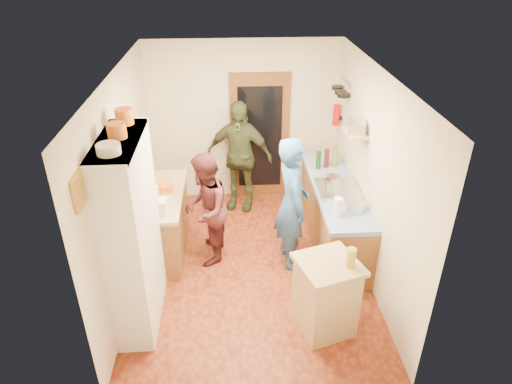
{
  "coord_description": "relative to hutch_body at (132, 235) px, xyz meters",
  "views": [
    {
      "loc": [
        -0.23,
        -4.89,
        3.86
      ],
      "look_at": [
        0.08,
        0.15,
        1.05
      ],
      "focal_mm": 32.0,
      "sensor_mm": 36.0,
      "label": 1
    }
  ],
  "objects": [
    {
      "name": "oil_jar",
      "position": [
        2.27,
        -0.41,
        -0.09
      ],
      "size": [
        0.13,
        0.13,
        0.21
      ],
      "primitive_type": "cylinder",
      "rotation": [
        0.0,
        0.0,
        0.31
      ],
      "color": "#AD9E2D",
      "rests_on": "island_top"
    },
    {
      "name": "pan_hang_a",
      "position": [
        2.7,
        2.15,
        0.82
      ],
      "size": [
        0.18,
        0.18,
        0.05
      ],
      "primitive_type": "cylinder",
      "color": "black",
      "rests_on": "pan_rail"
    },
    {
      "name": "orange_pot_a",
      "position": [
        0.0,
        0.04,
        1.17
      ],
      "size": [
        0.18,
        0.18,
        0.15
      ],
      "primitive_type": "cylinder",
      "color": "orange",
      "rests_on": "hutch_top_shelf"
    },
    {
      "name": "wall_back",
      "position": [
        1.3,
        2.81,
        0.2
      ],
      "size": [
        3.0,
        0.02,
        2.6
      ],
      "primitive_type": "cube",
      "color": "beige",
      "rests_on": "ground"
    },
    {
      "name": "person_back",
      "position": [
        1.21,
        2.4,
        -0.21
      ],
      "size": [
        1.13,
        0.72,
        1.79
      ],
      "primitive_type": "imported",
      "rotation": [
        0.0,
        0.0,
        -0.3
      ],
      "color": "#353D23",
      "rests_on": "ground"
    },
    {
      "name": "hutch_body",
      "position": [
        0.0,
        0.0,
        0.0
      ],
      "size": [
        0.4,
        1.2,
        2.2
      ],
      "primitive_type": "cube",
      "color": "silver",
      "rests_on": "ground"
    },
    {
      "name": "radio",
      "position": [
        2.67,
        1.25,
        0.69
      ],
      "size": [
        0.28,
        0.34,
        0.15
      ],
      "primitive_type": "cube",
      "rotation": [
        0.0,
        0.0,
        -0.23
      ],
      "color": "silver",
      "rests_on": "wall_shelf"
    },
    {
      "name": "hutch_top_shelf",
      "position": [
        0.0,
        0.0,
        1.08
      ],
      "size": [
        0.4,
        1.14,
        0.04
      ],
      "primitive_type": "cube",
      "color": "silver",
      "rests_on": "hutch_body"
    },
    {
      "name": "right_counter_base",
      "position": [
        2.5,
        1.3,
        -0.68
      ],
      "size": [
        0.6,
        2.2,
        0.84
      ],
      "primitive_type": "cube",
      "color": "olive",
      "rests_on": "ground"
    },
    {
      "name": "bottle_c",
      "position": [
        2.61,
        1.95,
        -0.04
      ],
      "size": [
        0.09,
        0.09,
        0.32
      ],
      "primitive_type": "cylinder",
      "rotation": [
        0.0,
        0.0,
        -0.14
      ],
      "color": "olive",
      "rests_on": "right_counter_top"
    },
    {
      "name": "picture_frame",
      "position": [
        -0.18,
        -0.75,
        0.95
      ],
      "size": [
        0.03,
        0.25,
        0.3
      ],
      "primitive_type": "cube",
      "color": "gold",
      "rests_on": "wall_left"
    },
    {
      "name": "fire_extinguisher",
      "position": [
        2.71,
        2.5,
        0.4
      ],
      "size": [
        0.11,
        0.11,
        0.32
      ],
      "primitive_type": "cylinder",
      "color": "red",
      "rests_on": "wall_right"
    },
    {
      "name": "island_top",
      "position": [
        2.06,
        -0.35,
        -0.22
      ],
      "size": [
        0.78,
        0.78,
        0.05
      ],
      "primitive_type": "cube",
      "rotation": [
        0.0,
        0.0,
        0.31
      ],
      "color": "tan",
      "rests_on": "island_base"
    },
    {
      "name": "wall_right",
      "position": [
        2.81,
        0.8,
        0.2
      ],
      "size": [
        0.02,
        4.0,
        2.6
      ],
      "primitive_type": "cube",
      "color": "beige",
      "rests_on": "ground"
    },
    {
      "name": "door_frame",
      "position": [
        1.55,
        2.77,
        -0.05
      ],
      "size": [
        0.95,
        0.06,
        2.1
      ],
      "primitive_type": "cube",
      "color": "brown",
      "rests_on": "ground"
    },
    {
      "name": "left_counter_top",
      "position": [
        0.1,
        1.25,
        -0.23
      ],
      "size": [
        0.64,
        1.44,
        0.05
      ],
      "primitive_type": "cube",
      "color": "tan",
      "rests_on": "left_counter_base"
    },
    {
      "name": "paper_towel",
      "position": [
        2.35,
        0.57,
        -0.08
      ],
      "size": [
        0.13,
        0.13,
        0.24
      ],
      "primitive_type": "cylinder",
      "rotation": [
        0.0,
        0.0,
        0.16
      ],
      "color": "white",
      "rests_on": "right_counter_top"
    },
    {
      "name": "mixing_bowl",
      "position": [
        2.6,
        0.7,
        -0.15
      ],
      "size": [
        0.32,
        0.32,
        0.1
      ],
      "primitive_type": "cylinder",
      "rotation": [
        0.0,
        0.0,
        0.26
      ],
      "color": "silver",
      "rests_on": "right_counter_top"
    },
    {
      "name": "orange_pot_b",
      "position": [
        0.0,
        0.41,
        1.18
      ],
      "size": [
        0.18,
        0.18,
        0.16
      ],
      "primitive_type": "cylinder",
      "color": "orange",
      "rests_on": "hutch_top_shelf"
    },
    {
      "name": "bottle_b",
      "position": [
        2.48,
        1.92,
        -0.06
      ],
      "size": [
        0.09,
        0.09,
        0.29
      ],
      "primitive_type": "cylinder",
      "rotation": [
        0.0,
        0.0,
        -0.21
      ],
      "color": "#591419",
      "rests_on": "right_counter_top"
    },
    {
      "name": "ceiling",
      "position": [
        1.3,
        0.8,
        1.51
      ],
      "size": [
        3.0,
        4.0,
        0.02
      ],
      "primitive_type": "cube",
      "color": "silver",
      "rests_on": "ground"
    },
    {
      "name": "ext_bracket",
      "position": [
        2.77,
        2.5,
        0.35
      ],
      "size": [
        0.06,
        0.1,
        0.04
      ],
      "primitive_type": "cube",
      "color": "black",
      "rests_on": "wall_right"
    },
    {
      "name": "kettle",
      "position": [
        0.05,
        1.12,
        -0.11
      ],
      "size": [
        0.16,
        0.16,
        0.18
      ],
      "primitive_type": "cylinder",
      "rotation": [
        0.0,
        0.0,
        -0.0
      ],
      "color": "white",
      "rests_on": "left_counter_top"
    },
    {
      "name": "plate_stack",
      "position": [
        0.0,
        -0.34,
        1.14
      ],
      "size": [
        0.22,
        0.22,
        0.09
      ],
      "primitive_type": "cylinder",
      "color": "white",
      "rests_on": "hutch_top_shelf"
    },
    {
      "name": "wall_shelf",
      "position": [
        2.67,
        1.25,
        0.6
      ],
      "size": [
        0.26,
        0.42,
        0.03
      ],
      "primitive_type": "cube",
      "color": "tan",
      "rests_on": "wall_right"
    },
    {
      "name": "pot_on_hob",
      "position": [
        2.45,
        1.3,
        -0.1
      ],
      "size": [
        0.19,
        0.19,
        0.13
      ],
      "primitive_type": "cylinder",
      "color": "silver",
      "rests_on": "hob"
    },
    {
      "name": "hob",
      "position": [
        2.5,
        1.22,
        -0.18
      ],
      "size": [
        0.55,
        0.58,
        0.04
      ],
      "primitive_type": "cube",
      "color": "silver",
      "rests_on": "right_counter_top"
    },
    {
      "name": "floor",
      "position": [
        1.3,
        0.8,
        -1.11
      ],
      "size": [
        3.0,
        4.0,
        0.02
      ],
      "primitive_type": "cube",
      "color": "brown",
      "rests_on": "ground"
    },
    {
      "name": "left_counter_base",
      "position": [
        0.1,
        1.25,
        -0.68
      ],
      "size": [
        0.6,
        1.4,
        0.85
      ],
      "primitive_type": "cube",
      "color": "olive",
      "rests_on": "ground"
    },
    {
      "name": "toaster",
      "position": [
        0.15,
        0.74,
        -0.1
      ],
      "size": [
        0.27,
        0.19,
        0.2
      ],
      "primitive_type": "cube",
      "rotation": [
        0.0,
        0.0,
        -0.04
      ],
      "color": "white",
      "rests_on": "left_counter_top"
    },
    {
      "name": "person_left",
      "position": [
        0.76,
        1.05,
        -0.33
      ],
      "size": [
        0.64,
        0.8,
        1.55
      ],
      "primitive_type": "imported",
      "rotation": [
        0.0,
        0.0,
        -1.65
      ],
      "color": "#4C1F23",
      "rests_on": "ground"
    },
    {
      "name": "chopping_board",
      "position": [
        0.12,
        1.79,
        -0.19
      ],
      "size": [
        0.35,
        0.29,
        0.02
      ],
      "primitive_type": "cube",
      "rotation": [
        0.0,
        0.0,
        0.25
      ],
      "color": "tan",
      "rests_on": "left_counter_top"
    },
    {
      "name": "cutting_board",
      "position": [
        2.0,
        -0.32,
        -0.21
      ],
      "size": [
        0.42,
        0.37,
        0.02
      ],
      "primitive_type": "cube",
      "rotation": [
        0.0,
        0.0,
        0.31
      ],
      "color": "white",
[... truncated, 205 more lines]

